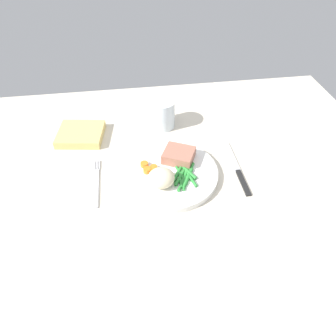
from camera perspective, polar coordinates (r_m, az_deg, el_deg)
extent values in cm
cube|color=beige|center=(83.68, 1.54, -0.81)|extent=(120.00, 90.00, 2.00)
cylinder|color=white|center=(80.85, 0.00, -0.93)|extent=(25.50, 25.50, 1.60)
cube|color=#A86B56|center=(82.74, 1.96, 2.31)|extent=(9.82, 9.42, 2.77)
ellipsoid|color=beige|center=(75.22, -1.23, -1.81)|extent=(6.48, 5.93, 4.59)
cylinder|color=orange|center=(80.55, -2.59, 0.07)|extent=(1.84, 1.84, 0.99)
cylinder|color=orange|center=(79.87, -2.49, -0.41)|extent=(1.83, 1.83, 0.93)
cylinder|color=orange|center=(79.78, -3.79, -0.39)|extent=(1.98, 1.98, 1.23)
cylinder|color=orange|center=(79.77, -2.74, -0.39)|extent=(1.87, 1.87, 1.11)
cylinder|color=orange|center=(81.58, -4.29, 0.66)|extent=(2.03, 2.03, 1.01)
cylinder|color=#2D8C38|center=(78.18, 3.67, -1.72)|extent=(3.70, 5.96, 0.79)
cylinder|color=#2D8C38|center=(78.13, 3.08, -1.77)|extent=(2.85, 8.39, 0.70)
cylinder|color=#2D8C38|center=(78.74, 2.44, -1.33)|extent=(2.15, 6.65, 0.65)
cylinder|color=#2D8C38|center=(79.50, 1.76, -0.67)|extent=(4.63, 7.03, 0.87)
cylinder|color=#2D8C38|center=(77.68, 2.80, -2.07)|extent=(4.38, 7.63, 0.74)
cylinder|color=#2D8C38|center=(79.78, 3.96, -0.63)|extent=(3.55, 6.05, 0.76)
cylinder|color=#2D8C38|center=(78.39, 3.96, -1.61)|extent=(2.68, 7.13, 0.76)
cylinder|color=#2D8C38|center=(77.78, 2.40, -2.00)|extent=(1.04, 5.85, 0.70)
cylinder|color=#2D8C38|center=(78.11, 2.26, -1.68)|extent=(3.76, 5.45, 0.83)
cylinder|color=#2D8C38|center=(79.82, 3.51, -0.51)|extent=(3.95, 6.46, 0.89)
cube|color=silver|center=(80.02, -12.77, -3.50)|extent=(1.00, 13.00, 0.40)
cube|color=silver|center=(86.07, -13.05, 0.43)|extent=(0.24, 3.60, 0.40)
cube|color=silver|center=(86.02, -12.79, 0.46)|extent=(0.24, 3.60, 0.40)
cube|color=silver|center=(85.98, -12.53, 0.49)|extent=(0.24, 3.60, 0.40)
cube|color=silver|center=(85.93, -12.26, 0.51)|extent=(0.24, 3.60, 0.40)
cube|color=black|center=(81.49, 13.39, -2.58)|extent=(1.30, 9.00, 0.64)
cube|color=silver|center=(88.23, 11.39, 1.99)|extent=(1.70, 12.00, 0.40)
cylinder|color=silver|center=(96.06, -1.12, 9.75)|extent=(7.82, 7.82, 8.56)
cylinder|color=silver|center=(97.45, -1.10, 8.53)|extent=(7.19, 7.19, 3.57)
cube|color=#DBBC6B|center=(96.42, -15.47, 5.91)|extent=(14.42, 13.39, 2.28)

